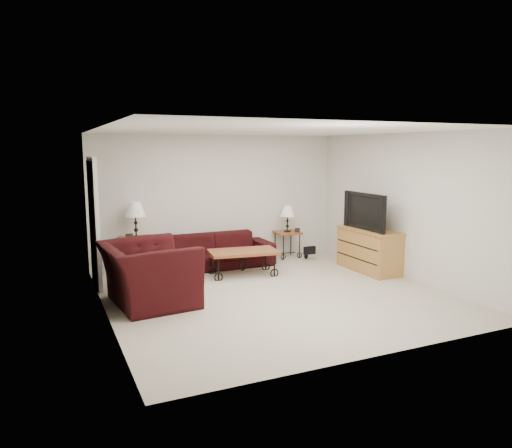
{
  "coord_description": "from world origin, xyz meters",
  "views": [
    {
      "loc": [
        -3.22,
        -6.48,
        2.23
      ],
      "look_at": [
        0.0,
        0.7,
        1.0
      ],
      "focal_mm": 33.84,
      "sensor_mm": 36.0,
      "label": 1
    }
  ],
  "objects_px": {
    "side_table_right": "(287,244)",
    "coffee_table": "(243,263)",
    "sofa": "(217,251)",
    "lamp_left": "(136,220)",
    "armchair": "(148,274)",
    "lamp_right": "(287,219)",
    "tv_stand": "(369,250)",
    "television": "(369,211)",
    "side_table_left": "(137,255)",
    "backpack": "(306,247)"
  },
  "relations": [
    {
      "from": "side_table_left",
      "to": "side_table_right",
      "type": "height_order",
      "value": "side_table_left"
    },
    {
      "from": "television",
      "to": "backpack",
      "type": "xyz_separation_m",
      "value": [
        -0.54,
        1.31,
        -0.86
      ]
    },
    {
      "from": "side_table_right",
      "to": "lamp_right",
      "type": "distance_m",
      "value": 0.54
    },
    {
      "from": "sofa",
      "to": "backpack",
      "type": "height_order",
      "value": "sofa"
    },
    {
      "from": "tv_stand",
      "to": "coffee_table",
      "type": "bearing_deg",
      "value": 163.75
    },
    {
      "from": "sofa",
      "to": "lamp_right",
      "type": "height_order",
      "value": "lamp_right"
    },
    {
      "from": "sofa",
      "to": "backpack",
      "type": "relative_size",
      "value": 4.27
    },
    {
      "from": "side_table_right",
      "to": "armchair",
      "type": "height_order",
      "value": "armchair"
    },
    {
      "from": "armchair",
      "to": "tv_stand",
      "type": "height_order",
      "value": "armchair"
    },
    {
      "from": "backpack",
      "to": "sofa",
      "type": "bearing_deg",
      "value": 176.27
    },
    {
      "from": "lamp_right",
      "to": "television",
      "type": "distance_m",
      "value": 1.83
    },
    {
      "from": "lamp_left",
      "to": "coffee_table",
      "type": "relative_size",
      "value": 0.54
    },
    {
      "from": "television",
      "to": "backpack",
      "type": "distance_m",
      "value": 1.66
    },
    {
      "from": "side_table_left",
      "to": "coffee_table",
      "type": "distance_m",
      "value": 1.94
    },
    {
      "from": "side_table_left",
      "to": "tv_stand",
      "type": "bearing_deg",
      "value": -22.28
    },
    {
      "from": "coffee_table",
      "to": "tv_stand",
      "type": "xyz_separation_m",
      "value": [
        2.24,
        -0.65,
        0.16
      ]
    },
    {
      "from": "sofa",
      "to": "coffee_table",
      "type": "bearing_deg",
      "value": -74.15
    },
    {
      "from": "sofa",
      "to": "lamp_left",
      "type": "relative_size",
      "value": 3.29
    },
    {
      "from": "lamp_right",
      "to": "lamp_left",
      "type": "bearing_deg",
      "value": 180.0
    },
    {
      "from": "side_table_right",
      "to": "coffee_table",
      "type": "distance_m",
      "value": 1.69
    },
    {
      "from": "side_table_left",
      "to": "armchair",
      "type": "relative_size",
      "value": 0.47
    },
    {
      "from": "lamp_right",
      "to": "tv_stand",
      "type": "xyz_separation_m",
      "value": [
        0.85,
        -1.61,
        -0.42
      ]
    },
    {
      "from": "side_table_left",
      "to": "lamp_right",
      "type": "distance_m",
      "value": 3.11
    },
    {
      "from": "sofa",
      "to": "coffee_table",
      "type": "height_order",
      "value": "sofa"
    },
    {
      "from": "side_table_left",
      "to": "side_table_right",
      "type": "relative_size",
      "value": 1.2
    },
    {
      "from": "side_table_left",
      "to": "tv_stand",
      "type": "height_order",
      "value": "tv_stand"
    },
    {
      "from": "coffee_table",
      "to": "tv_stand",
      "type": "distance_m",
      "value": 2.33
    },
    {
      "from": "television",
      "to": "armchair",
      "type": "bearing_deg",
      "value": -86.28
    },
    {
      "from": "sofa",
      "to": "television",
      "type": "distance_m",
      "value": 2.93
    },
    {
      "from": "coffee_table",
      "to": "lamp_left",
      "type": "bearing_deg",
      "value": 150.47
    },
    {
      "from": "backpack",
      "to": "side_table_right",
      "type": "bearing_deg",
      "value": 133.24
    },
    {
      "from": "side_table_right",
      "to": "armchair",
      "type": "relative_size",
      "value": 0.39
    },
    {
      "from": "tv_stand",
      "to": "backpack",
      "type": "bearing_deg",
      "value": 113.31
    },
    {
      "from": "sofa",
      "to": "side_table_right",
      "type": "bearing_deg",
      "value": 6.38
    },
    {
      "from": "sofa",
      "to": "side_table_right",
      "type": "height_order",
      "value": "sofa"
    },
    {
      "from": "side_table_right",
      "to": "coffee_table",
      "type": "bearing_deg",
      "value": -145.46
    },
    {
      "from": "side_table_right",
      "to": "coffee_table",
      "type": "height_order",
      "value": "side_table_right"
    },
    {
      "from": "side_table_left",
      "to": "backpack",
      "type": "height_order",
      "value": "side_table_left"
    },
    {
      "from": "side_table_left",
      "to": "armchair",
      "type": "xyz_separation_m",
      "value": [
        -0.18,
        -1.87,
        0.12
      ]
    },
    {
      "from": "side_table_right",
      "to": "television",
      "type": "relative_size",
      "value": 0.46
    },
    {
      "from": "backpack",
      "to": "lamp_right",
      "type": "bearing_deg",
      "value": 133.24
    },
    {
      "from": "side_table_left",
      "to": "lamp_left",
      "type": "distance_m",
      "value": 0.65
    },
    {
      "from": "side_table_left",
      "to": "armchair",
      "type": "distance_m",
      "value": 1.89
    },
    {
      "from": "sofa",
      "to": "side_table_left",
      "type": "relative_size",
      "value": 3.29
    },
    {
      "from": "lamp_right",
      "to": "armchair",
      "type": "bearing_deg",
      "value": -150.11
    },
    {
      "from": "lamp_right",
      "to": "side_table_left",
      "type": "bearing_deg",
      "value": 180.0
    },
    {
      "from": "armchair",
      "to": "backpack",
      "type": "height_order",
      "value": "armchair"
    },
    {
      "from": "lamp_right",
      "to": "television",
      "type": "height_order",
      "value": "television"
    },
    {
      "from": "coffee_table",
      "to": "lamp_right",
      "type": "bearing_deg",
      "value": 34.54
    },
    {
      "from": "lamp_left",
      "to": "tv_stand",
      "type": "xyz_separation_m",
      "value": [
        3.92,
        -1.61,
        -0.58
      ]
    }
  ]
}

